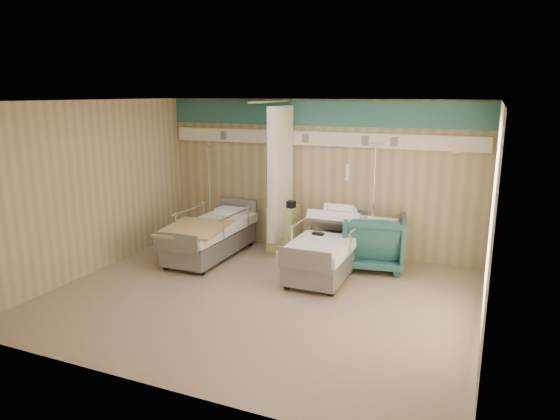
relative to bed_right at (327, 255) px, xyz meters
The scene contains 13 objects.
ground 1.47m from the bed_right, 114.78° to the right, with size 6.00×5.00×0.00m, color gray.
room_walls 1.97m from the bed_right, 121.10° to the right, with size 6.04×5.04×2.82m.
bed_right is the anchor object (origin of this frame).
bed_left 2.20m from the bed_right, behind, with size 1.00×2.16×0.63m, color white, non-canonical shape.
bedside_cabinet 1.46m from the bed_right, 141.95° to the left, with size 0.50×0.48×0.85m, color #CCCB7F.
visitor_armchair 0.90m from the bed_right, 42.71° to the left, with size 0.99×1.02×0.93m, color #205052.
waffle_blanket 1.08m from the bed_right, 41.15° to the left, with size 0.68×0.61×0.08m, color white.
iv_stand_right 1.02m from the bed_right, 57.85° to the left, with size 0.38×0.38×2.10m.
iv_stand_left 2.89m from the bed_right, 161.53° to the left, with size 0.34×0.34×1.91m.
call_remote 0.38m from the bed_right, behind, with size 0.19×0.09×0.04m, color black.
tan_blanket 2.30m from the bed_right, 168.26° to the right, with size 0.99×1.25×0.04m, color tan.
toiletry_bag 1.45m from the bed_right, 140.52° to the left, with size 0.23×0.15×0.13m, color black.
white_cup 1.59m from the bed_right, 144.07° to the left, with size 0.10×0.10×0.14m, color white.
Camera 1 is at (2.93, -6.16, 2.90)m, focal length 32.00 mm.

